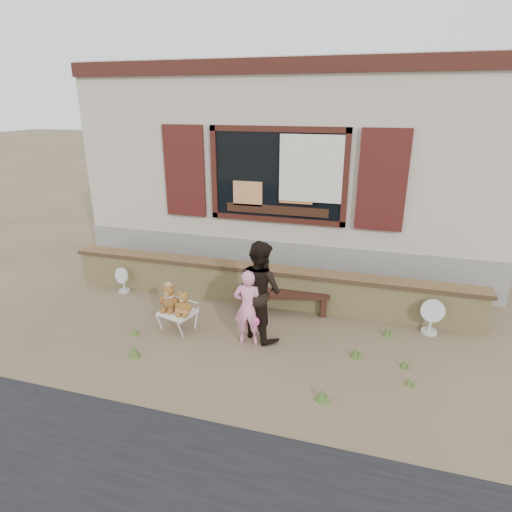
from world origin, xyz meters
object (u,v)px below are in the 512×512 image
(bench, at_px, (284,298))
(folding_chair, at_px, (177,313))
(teddy_bear_left, at_px, (169,296))
(child, at_px, (248,307))
(adult, at_px, (260,290))
(teddy_bear_right, at_px, (184,303))

(bench, xyz_separation_m, folding_chair, (-1.43, -0.99, -0.00))
(bench, distance_m, teddy_bear_left, 1.85)
(folding_chair, relative_size, teddy_bear_left, 1.33)
(folding_chair, distance_m, child, 1.18)
(bench, relative_size, adult, 1.00)
(child, bearing_deg, adult, -121.76)
(folding_chair, relative_size, adult, 0.39)
(teddy_bear_left, bearing_deg, adult, 20.29)
(teddy_bear_right, relative_size, child, 0.33)
(bench, bearing_deg, teddy_bear_left, -160.63)
(bench, height_order, adult, adult)
(adult, bearing_deg, child, 97.90)
(bench, relative_size, teddy_bear_right, 4.01)
(teddy_bear_left, relative_size, adult, 0.29)
(bench, xyz_separation_m, child, (-0.29, -1.05, 0.29))
(teddy_bear_right, bearing_deg, child, 13.15)
(adult, bearing_deg, folding_chair, 40.29)
(bench, xyz_separation_m, adult, (-0.18, -0.82, 0.47))
(teddy_bear_left, bearing_deg, teddy_bear_right, 0.00)
(teddy_bear_left, xyz_separation_m, teddy_bear_right, (0.27, -0.07, -0.03))
(folding_chair, bearing_deg, child, 11.56)
(teddy_bear_right, height_order, adult, adult)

